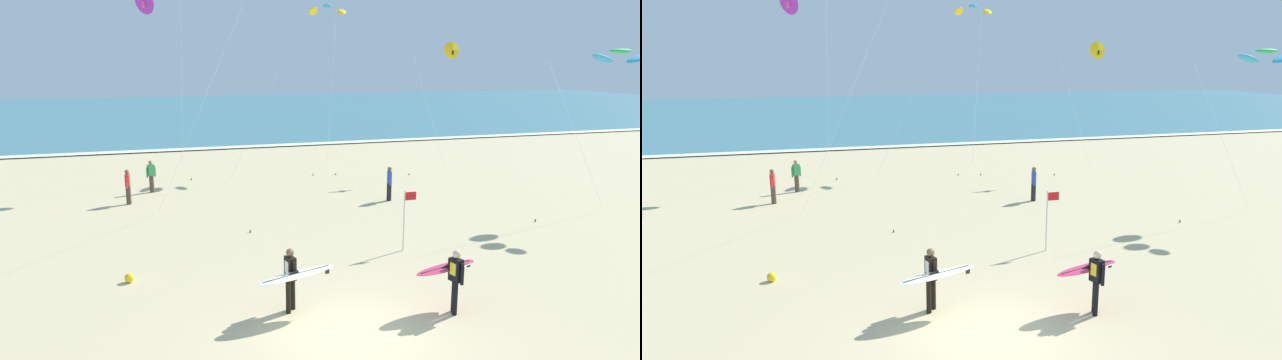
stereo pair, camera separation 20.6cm
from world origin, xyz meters
The scene contains 14 objects.
ground_plane centered at (0.00, 0.00, 0.00)m, with size 160.00×160.00×0.00m, color #CCB789.
ocean_water centered at (0.00, 59.00, 0.04)m, with size 160.00×60.00×0.08m, color teal.
shoreline_foam centered at (0.00, 29.30, 0.09)m, with size 160.00×1.13×0.01m, color white.
surfer_lead centered at (-1.09, 1.47, 1.04)m, with size 2.16×1.09×1.71m.
surfer_trailing centered at (2.83, 0.46, 1.04)m, with size 1.99×1.08×1.71m.
kite_arc_cobalt_near centered at (5.85, 20.79, 9.17)m, with size 2.29×3.61×9.50m.
kite_delta_golden_mid centered at (11.76, 16.74, 6.84)m, with size 2.87×0.34×7.36m.
kite_delta_violet_low centered at (-4.23, 12.18, 8.54)m, with size 3.78×4.12×9.09m.
kite_arc_emerald_close centered at (14.09, 7.33, 6.51)m, with size 4.53×2.40×6.82m.
bystander_green_top centered at (-4.48, 16.50, 0.81)m, with size 0.45×0.31×1.59m.
bystander_red_top centered at (-5.49, 14.40, 0.81)m, with size 0.22×0.50×1.59m.
bystander_blue_top centered at (5.99, 11.66, 0.81)m, with size 0.26×0.48×1.59m.
lifeguard_flag centered at (3.73, 5.13, 1.27)m, with size 0.44×0.05×2.10m.
beach_ball centered at (-5.20, 4.84, 0.14)m, with size 0.28×0.28×0.28m, color yellow.
Camera 1 is at (-4.28, -11.59, 6.41)m, focal length 31.61 mm.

